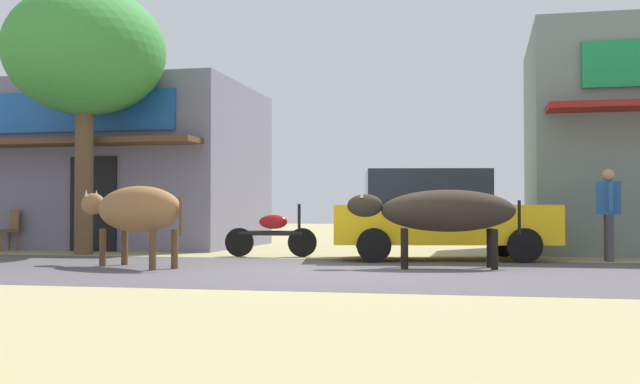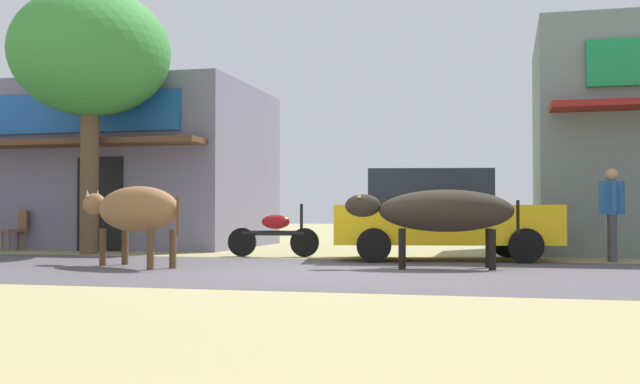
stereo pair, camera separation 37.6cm
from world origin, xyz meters
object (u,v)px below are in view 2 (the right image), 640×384
(cafe_chair_by_doorway, at_px, (17,228))
(parked_hatchback_car, at_px, (439,214))
(cow_near_brown, at_px, (135,210))
(roadside_tree, at_px, (90,54))
(parked_motorcycle, at_px, (275,233))
(pedestrian_by_shop, at_px, (612,207))
(cow_far_dark, at_px, (442,212))

(cafe_chair_by_doorway, bearing_deg, parked_hatchback_car, -6.48)
(cafe_chair_by_doorway, bearing_deg, cow_near_brown, -39.02)
(roadside_tree, bearing_deg, parked_motorcycle, 1.11)
(parked_hatchback_car, bearing_deg, cow_near_brown, -146.62)
(cow_near_brown, xyz_separation_m, pedestrian_by_shop, (7.58, 3.12, 0.06))
(cow_far_dark, relative_size, pedestrian_by_shop, 1.63)
(parked_hatchback_car, relative_size, parked_motorcycle, 2.35)
(parked_hatchback_car, xyz_separation_m, cafe_chair_by_doorway, (-9.63, 1.09, -0.33))
(parked_motorcycle, bearing_deg, cow_near_brown, -113.31)
(parked_hatchback_car, xyz_separation_m, parked_motorcycle, (-3.20, 0.16, -0.38))
(parked_hatchback_car, height_order, cow_far_dark, parked_hatchback_car)
(parked_motorcycle, distance_m, pedestrian_by_shop, 6.23)
(pedestrian_by_shop, xyz_separation_m, cafe_chair_by_doorway, (-12.64, 0.98, -0.45))
(pedestrian_by_shop, bearing_deg, parked_motorcycle, 179.59)
(parked_motorcycle, bearing_deg, roadside_tree, -178.89)
(roadside_tree, xyz_separation_m, cow_far_dark, (7.43, -2.26, -3.27))
(roadside_tree, bearing_deg, cow_near_brown, -49.54)
(parked_motorcycle, xyz_separation_m, cow_near_brown, (-1.36, -3.16, 0.45))
(cafe_chair_by_doorway, bearing_deg, cow_far_dark, -18.39)
(parked_hatchback_car, height_order, pedestrian_by_shop, pedestrian_by_shop)
(cow_near_brown, distance_m, cow_far_dark, 4.87)
(roadside_tree, relative_size, cow_near_brown, 2.29)
(cow_near_brown, bearing_deg, cow_far_dark, 9.77)
(roadside_tree, relative_size, parked_hatchback_car, 1.30)
(parked_motorcycle, bearing_deg, parked_hatchback_car, -2.79)
(cow_near_brown, height_order, cow_far_dark, cow_near_brown)
(parked_hatchback_car, bearing_deg, roadside_tree, 179.38)
(parked_hatchback_car, relative_size, cow_near_brown, 1.76)
(parked_hatchback_car, relative_size, cow_far_dark, 1.58)
(pedestrian_by_shop, bearing_deg, cow_far_dark, -140.47)
(cow_near_brown, bearing_deg, cafe_chair_by_doorway, 140.98)
(cow_near_brown, relative_size, cafe_chair_by_doorway, 2.62)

